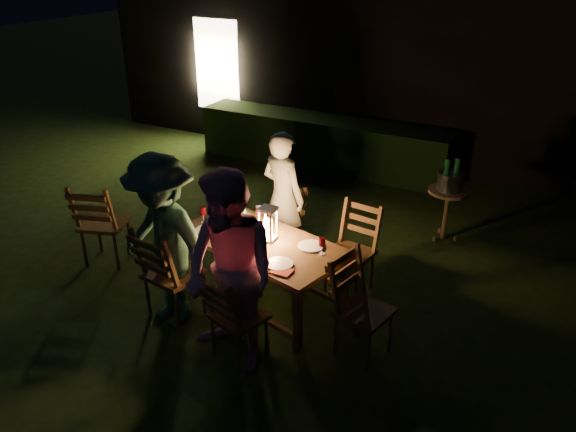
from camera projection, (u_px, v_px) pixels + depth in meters
The scene contains 29 objects.
garden_envelope at pixel (401, 48), 10.38m from camera, with size 40.00×40.00×3.20m.
dining_table at pixel (261, 246), 5.55m from camera, with size 1.87×1.24×0.71m.
chair_near_left at pixel (173, 289), 5.44m from camera, with size 0.54×0.57×1.07m.
chair_near_right at pixel (238, 330), 4.93m from camera, with size 0.54×0.56×0.95m.
chair_far_left at pixel (280, 237), 6.50m from camera, with size 0.52×0.54×0.92m.
chair_far_right at pixel (350, 265), 5.89m from camera, with size 0.50×0.53×0.98m.
chair_end at pixel (362, 325), 4.97m from camera, with size 0.56×0.54×0.99m.
chair_spare at pixel (105, 237), 6.41m from camera, with size 0.60×0.63×1.06m.
person_house_side at pixel (283, 197), 6.32m from camera, with size 0.56×0.37×1.54m, color #EAECC9.
person_opp_right at pixel (231, 274), 4.62m from camera, with size 0.87×0.68×1.79m, color #CC8CA9.
person_opp_left at pixel (164, 242), 5.17m from camera, with size 1.11×0.64×1.72m, color #2D5B44.
lantern at pixel (268, 226), 5.46m from camera, with size 0.16×0.16×0.35m.
plate_far_left at pixel (238, 216), 5.99m from camera, with size 0.25×0.25×0.01m, color white.
plate_near_left at pixel (207, 230), 5.70m from camera, with size 0.25×0.25×0.01m, color white.
plate_far_right at pixel (310, 246), 5.40m from camera, with size 0.25×0.25×0.01m, color white.
plate_near_right at pixel (280, 264), 5.10m from camera, with size 0.25×0.25×0.01m, color white.
wineglass_a at pixel (259, 214), 5.85m from camera, with size 0.06×0.06×0.18m, color #59070F, non-canonical shape.
wineglass_b at pixel (203, 215), 5.83m from camera, with size 0.06×0.06×0.18m, color #59070F, non-canonical shape.
wineglass_c at pixel (263, 253), 5.12m from camera, with size 0.06×0.06×0.18m, color #59070F, non-canonical shape.
wineglass_d at pixel (322, 246), 5.23m from camera, with size 0.06×0.06×0.18m, color #59070F, non-canonical shape.
wineglass_e at pixel (231, 240), 5.34m from camera, with size 0.06×0.06×0.18m, color silver, non-canonical shape.
bottle_table at pixel (243, 220), 5.61m from camera, with size 0.07×0.07×0.28m, color #0F471E.
napkin_left at pixel (227, 247), 5.39m from camera, with size 0.18×0.14×0.01m, color red.
napkin_right at pixel (282, 271), 4.99m from camera, with size 0.18×0.14×0.01m, color red.
phone at pixel (197, 231), 5.69m from camera, with size 0.14×0.07×0.01m, color black.
side_table at pixel (448, 196), 6.80m from camera, with size 0.49×0.49×0.66m.
ice_bucket at pixel (450, 181), 6.71m from camera, with size 0.30×0.30×0.22m, color #A5A8AD.
bottle_bucket_a at pixel (446, 178), 6.68m from camera, with size 0.07×0.07×0.32m, color #0F471E.
bottle_bucket_b at pixel (456, 177), 6.70m from camera, with size 0.07×0.07×0.32m, color #0F471E.
Camera 1 is at (3.06, -4.30, 3.36)m, focal length 35.00 mm.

